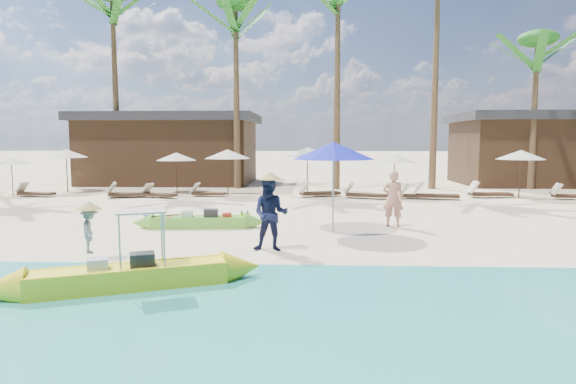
{
  "coord_description": "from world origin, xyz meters",
  "views": [
    {
      "loc": [
        0.66,
        -12.41,
        2.6
      ],
      "look_at": [
        0.02,
        2.0,
        1.08
      ],
      "focal_mm": 30.0,
      "sensor_mm": 36.0,
      "label": 1
    }
  ],
  "objects_px": {
    "green_canoe": "(199,222)",
    "tourist": "(393,199)",
    "yellow_canoe": "(130,276)",
    "blue_umbrella": "(334,151)"
  },
  "relations": [
    {
      "from": "blue_umbrella",
      "to": "tourist",
      "type": "bearing_deg",
      "value": 24.69
    },
    {
      "from": "green_canoe",
      "to": "yellow_canoe",
      "type": "bearing_deg",
      "value": -93.78
    },
    {
      "from": "green_canoe",
      "to": "tourist",
      "type": "bearing_deg",
      "value": -0.71
    },
    {
      "from": "yellow_canoe",
      "to": "tourist",
      "type": "relative_size",
      "value": 2.95
    },
    {
      "from": "yellow_canoe",
      "to": "green_canoe",
      "type": "bearing_deg",
      "value": 69.24
    },
    {
      "from": "tourist",
      "to": "blue_umbrella",
      "type": "xyz_separation_m",
      "value": [
        -1.87,
        -0.86,
        1.48
      ]
    },
    {
      "from": "tourist",
      "to": "blue_umbrella",
      "type": "relative_size",
      "value": 0.67
    },
    {
      "from": "green_canoe",
      "to": "tourist",
      "type": "height_order",
      "value": "tourist"
    },
    {
      "from": "green_canoe",
      "to": "tourist",
      "type": "distance_m",
      "value": 5.94
    },
    {
      "from": "yellow_canoe",
      "to": "tourist",
      "type": "bearing_deg",
      "value": 26.41
    }
  ]
}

